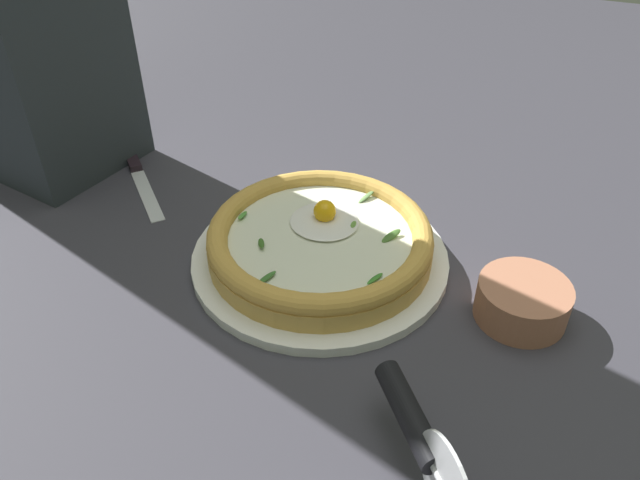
% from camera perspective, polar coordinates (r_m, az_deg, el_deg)
% --- Properties ---
extents(ground_plane, '(2.40, 2.40, 0.03)m').
position_cam_1_polar(ground_plane, '(0.73, -1.45, -3.39)').
color(ground_plane, '#37353E').
rests_on(ground_plane, ground).
extents(pizza_plate, '(0.30, 0.30, 0.01)m').
position_cam_1_polar(pizza_plate, '(0.72, 0.00, -1.64)').
color(pizza_plate, white).
rests_on(pizza_plate, ground).
extents(pizza, '(0.26, 0.26, 0.05)m').
position_cam_1_polar(pizza, '(0.70, 0.01, 0.05)').
color(pizza, gold).
rests_on(pizza, pizza_plate).
extents(side_bowl, '(0.10, 0.10, 0.04)m').
position_cam_1_polar(side_bowl, '(0.68, 18.08, -5.37)').
color(side_bowl, '#B37255').
rests_on(side_bowl, ground).
extents(pizza_cutter, '(0.11, 0.14, 0.09)m').
position_cam_1_polar(pizza_cutter, '(0.51, 9.23, -17.46)').
color(pizza_cutter, silver).
rests_on(pizza_cutter, ground).
extents(table_knife, '(0.16, 0.16, 0.01)m').
position_cam_1_polar(table_knife, '(0.93, -16.51, 6.30)').
color(table_knife, silver).
rests_on(table_knife, ground).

